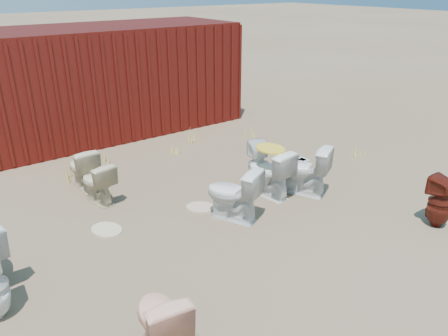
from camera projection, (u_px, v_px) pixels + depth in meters
ground at (247, 213)px, 6.79m from camera, size 100.00×100.00×0.00m
shipping_container at (107, 80)px, 10.15m from camera, size 6.00×2.40×2.40m
toilet_front_pink at (161, 321)px, 4.10m from camera, size 0.54×0.81×0.76m
toilet_front_c at (233, 194)px, 6.44m from camera, size 0.78×0.95×0.84m
toilet_front_maroon at (440, 202)px, 6.28m from camera, size 0.36×0.37×0.78m
toilet_front_e at (304, 170)px, 7.23m from camera, size 0.81×0.97×0.86m
toilet_back_beige_left at (83, 168)px, 7.44m from camera, size 0.43×0.74×0.75m
toilet_back_beige_right at (97, 183)px, 6.98m from camera, size 0.49×0.73×0.70m
toilet_back_yellowlid at (269, 173)px, 7.16m from camera, size 0.56×0.86×0.83m
toilet_back_e at (258, 164)px, 7.51m from camera, size 0.49×0.50×0.82m
yellow_lid at (270, 148)px, 6.99m from camera, size 0.42×0.53×0.02m
loose_tank at (296, 170)px, 7.86m from camera, size 0.51×0.22×0.35m
loose_lid_near at (107, 230)px, 6.30m from camera, size 0.52×0.59×0.02m
loose_lid_far at (201, 207)px, 6.92m from camera, size 0.58×0.59×0.02m
weed_clump_a at (63, 173)px, 7.78m from camera, size 0.36×0.36×0.33m
weed_clump_b at (171, 149)px, 8.98m from camera, size 0.32×0.32×0.26m
weed_clump_c at (255, 130)px, 9.97m from camera, size 0.36×0.36×0.35m
weed_clump_d at (99, 157)px, 8.56m from camera, size 0.30×0.30×0.27m
weed_clump_e at (195, 134)px, 9.81m from camera, size 0.34×0.34×0.28m
weed_clump_f at (359, 151)px, 8.94m from camera, size 0.28×0.28×0.21m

